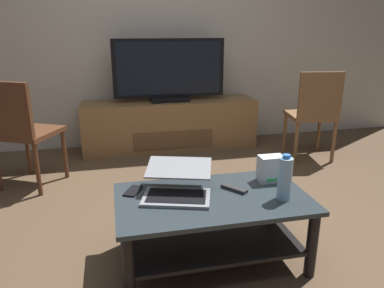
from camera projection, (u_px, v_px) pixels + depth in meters
ground_plane at (201, 239)px, 2.34m from camera, size 7.68×7.68×0.00m
back_wall at (153, 18)px, 3.95m from camera, size 6.40×0.12×2.80m
coffee_table at (212, 217)px, 2.04m from camera, size 1.07×0.60×0.41m
media_cabinet at (170, 125)px, 4.02m from camera, size 1.89×0.45×0.54m
television at (169, 72)px, 3.82m from camera, size 1.18×0.20×0.66m
dining_chair at (314, 111)px, 3.60m from camera, size 0.51×0.51×0.91m
side_chair at (21, 128)px, 2.93m from camera, size 0.59×0.59×0.92m
laptop at (178, 185)px, 2.01m from camera, size 0.45×0.46×0.16m
router_box at (271, 169)px, 2.19m from camera, size 0.15×0.10×0.16m
water_bottle_near at (285, 178)px, 1.94m from camera, size 0.08×0.08×0.26m
cell_phone at (133, 191)px, 2.06m from camera, size 0.12×0.16×0.01m
tv_remote at (234, 189)px, 2.08m from camera, size 0.13×0.15×0.02m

